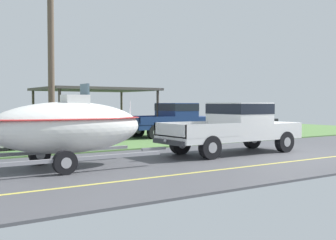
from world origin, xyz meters
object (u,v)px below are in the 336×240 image
(parked_sedan_far, at_px, (242,122))
(utility_pole, at_px, (51,56))
(pickup_truck_towing, at_px, (239,125))
(carport_awning, at_px, (95,91))
(parked_pickup_background, at_px, (176,118))
(boat_on_trailer, at_px, (67,127))
(parked_sedan_near, at_px, (34,132))

(parked_sedan_far, relative_size, utility_pole, 0.65)
(pickup_truck_towing, relative_size, carport_awning, 0.95)
(pickup_truck_towing, bearing_deg, parked_sedan_far, 45.44)
(pickup_truck_towing, xyz_separation_m, parked_pickup_background, (2.29, 7.39, -0.01))
(pickup_truck_towing, relative_size, utility_pole, 0.83)
(boat_on_trailer, distance_m, parked_sedan_far, 16.36)
(boat_on_trailer, height_order, parked_pickup_background, boat_on_trailer)
(parked_sedan_near, bearing_deg, boat_on_trailer, -97.37)
(parked_sedan_near, distance_m, utility_pole, 3.53)
(pickup_truck_towing, bearing_deg, parked_sedan_near, 135.67)
(pickup_truck_towing, xyz_separation_m, boat_on_trailer, (-6.74, -0.00, 0.14))
(carport_awning, distance_m, utility_pole, 7.85)
(parked_sedan_near, distance_m, carport_awning, 6.75)
(boat_on_trailer, height_order, parked_sedan_near, boat_on_trailer)
(parked_sedan_near, bearing_deg, parked_sedan_far, 8.03)
(parked_pickup_background, bearing_deg, parked_sedan_near, -169.45)
(parked_sedan_near, bearing_deg, utility_pole, -85.70)
(parked_pickup_background, distance_m, parked_sedan_near, 8.43)
(boat_on_trailer, relative_size, carport_awning, 0.98)
(pickup_truck_towing, height_order, parked_pickup_background, pickup_truck_towing)
(parked_sedan_near, height_order, carport_awning, carport_awning)
(parked_sedan_near, height_order, utility_pole, utility_pole)
(parked_sedan_near, relative_size, utility_pole, 0.64)
(boat_on_trailer, xyz_separation_m, parked_sedan_near, (0.76, 5.84, -0.52))
(pickup_truck_towing, distance_m, parked_sedan_far, 10.91)
(carport_awning, bearing_deg, parked_pickup_background, -39.05)
(boat_on_trailer, bearing_deg, carport_awning, 61.82)
(pickup_truck_towing, xyz_separation_m, parked_sedan_far, (7.65, 7.77, -0.38))
(parked_sedan_near, bearing_deg, parked_pickup_background, 10.55)
(pickup_truck_towing, xyz_separation_m, carport_awning, (-1.24, 10.26, 1.53))
(boat_on_trailer, xyz_separation_m, utility_pole, (0.90, 3.99, 2.48))
(pickup_truck_towing, height_order, parked_sedan_near, pickup_truck_towing)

